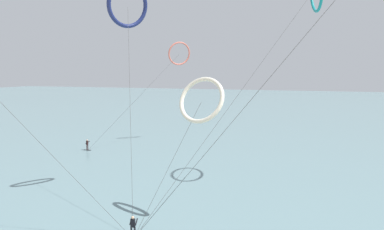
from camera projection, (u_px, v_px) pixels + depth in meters
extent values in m
cube|color=slate|center=(267.00, 107.00, 110.57)|extent=(400.00, 200.00, 0.08)
ellipsoid|color=black|center=(87.00, 150.00, 50.04)|extent=(1.40, 0.40, 0.06)
cylinder|color=black|center=(87.00, 147.00, 49.85)|extent=(0.12, 0.12, 0.80)
cylinder|color=black|center=(88.00, 147.00, 50.12)|extent=(0.12, 0.12, 0.80)
cube|color=black|center=(87.00, 143.00, 49.89)|extent=(0.21, 0.33, 0.62)
sphere|color=tan|center=(87.00, 140.00, 49.83)|extent=(0.22, 0.22, 0.22)
cylinder|color=black|center=(87.00, 143.00, 49.78)|extent=(0.51, 0.11, 0.39)
cylinder|color=black|center=(88.00, 142.00, 50.20)|extent=(0.51, 0.11, 0.39)
cube|color=black|center=(133.00, 223.00, 23.56)|extent=(0.35, 0.25, 0.62)
sphere|color=tan|center=(133.00, 218.00, 23.50)|extent=(0.22, 0.22, 0.22)
cylinder|color=black|center=(136.00, 222.00, 23.63)|extent=(0.17, 0.51, 0.39)
cylinder|color=black|center=(131.00, 221.00, 23.70)|extent=(0.17, 0.51, 0.39)
torus|color=silver|center=(201.00, 100.00, 25.77)|extent=(4.35, 2.90, 3.75)
cylinder|color=#3F3F3F|center=(169.00, 168.00, 24.76)|extent=(3.84, 4.83, 9.83)
torus|color=navy|center=(128.00, 5.00, 30.09)|extent=(3.32, 4.26, 4.22)
cylinder|color=#3F3F3F|center=(130.00, 109.00, 26.92)|extent=(4.33, 8.05, 18.23)
cylinder|color=#3F3F3F|center=(21.00, 123.00, 23.53)|extent=(16.20, 3.14, 17.00)
cylinder|color=#3F3F3F|center=(239.00, 94.00, 27.99)|extent=(12.60, 15.98, 20.61)
cylinder|color=#3F3F3F|center=(243.00, 109.00, 20.73)|extent=(15.60, 1.43, 19.74)
torus|color=#EA7260|center=(179.00, 54.00, 55.00)|extent=(3.66, 3.43, 3.98)
cylinder|color=#3F3F3F|center=(136.00, 100.00, 52.54)|extent=(11.33, 11.03, 15.13)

